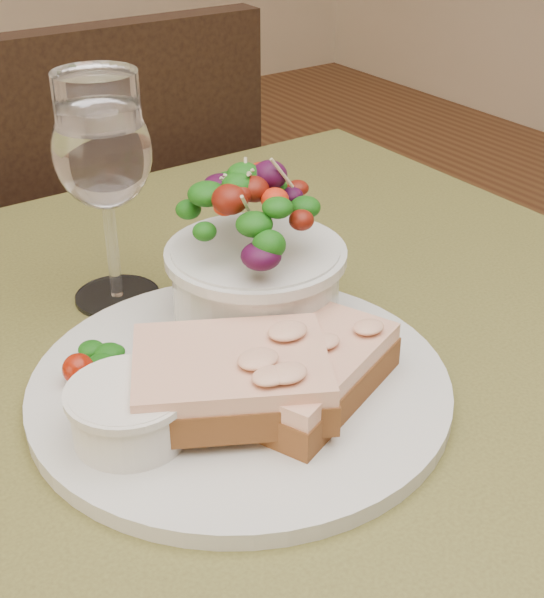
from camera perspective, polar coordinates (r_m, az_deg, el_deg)
cafe_table at (r=0.66m, az=-1.30°, el=-12.70°), size 0.80×0.80×0.75m
chair_far at (r=1.38m, az=-12.36°, el=-6.35°), size 0.43×0.43×0.90m
dinner_plate at (r=0.58m, az=-2.21°, el=-5.97°), size 0.29×0.29×0.01m
sandwich_front at (r=0.56m, az=1.68°, el=-4.64°), size 0.15×0.13×0.03m
sandwich_back at (r=0.53m, az=-2.82°, el=-5.40°), size 0.15×0.14×0.03m
ramekin at (r=0.52m, az=-9.74°, el=-7.52°), size 0.07×0.07×0.04m
salad_bowl at (r=0.61m, az=-1.13°, el=3.34°), size 0.13×0.13×0.13m
garnish at (r=0.59m, az=-12.48°, el=-4.37°), size 0.05×0.04×0.02m
wine_glass at (r=0.65m, az=-11.51°, el=9.44°), size 0.08×0.08×0.18m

